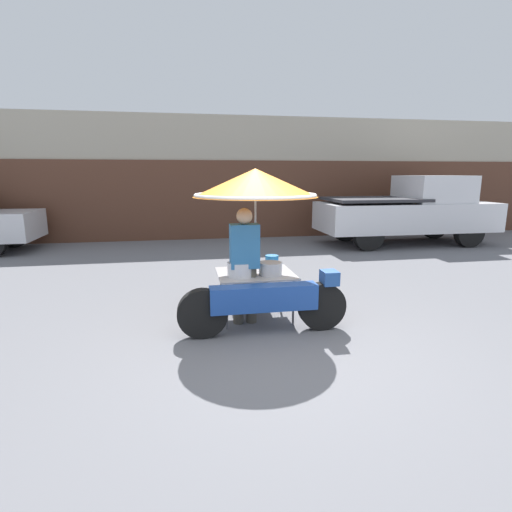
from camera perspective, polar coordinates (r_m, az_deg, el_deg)
name	(u,v)px	position (r m, az deg, el deg)	size (l,w,h in m)	color
ground_plane	(282,347)	(4.83, 3.77, -12.86)	(36.00, 36.00, 0.00)	slate
shopfront_building	(216,178)	(13.49, -5.80, 11.01)	(28.00, 2.06, 3.73)	#B2A893
vendor_motorcycle_cart	(257,208)	(5.33, 0.11, 6.83)	(2.17, 1.67, 2.07)	black
vendor_person	(245,260)	(5.30, -1.64, -0.62)	(0.38, 0.22, 1.57)	#4C473D
pickup_truck	(410,211)	(12.33, 21.14, 6.03)	(4.97, 1.87, 1.95)	black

